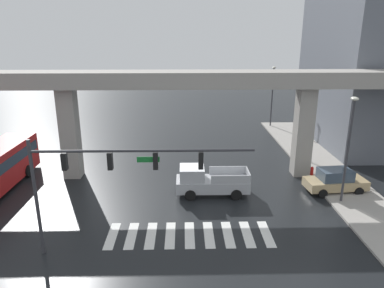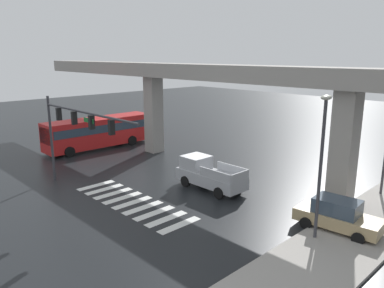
{
  "view_description": "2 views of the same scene",
  "coord_description": "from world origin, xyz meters",
  "px_view_note": "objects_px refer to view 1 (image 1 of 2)",
  "views": [
    {
      "loc": [
        -0.29,
        -23.71,
        11.04
      ],
      "look_at": [
        0.34,
        2.58,
        2.81
      ],
      "focal_mm": 33.45,
      "sensor_mm": 36.0,
      "label": 1
    },
    {
      "loc": [
        18.37,
        -18.31,
        9.03
      ],
      "look_at": [
        -0.47,
        -0.16,
        2.76
      ],
      "focal_mm": 35.03,
      "sensor_mm": 36.0,
      "label": 2
    }
  ],
  "objects_px": {
    "pickup_truck": "(208,181)",
    "street_lamp_far_north": "(273,89)",
    "street_lamp_near_corner": "(349,138)",
    "fire_hydrant": "(312,172)",
    "traffic_signal_mast": "(108,169)",
    "street_lamp_mid_block": "(305,110)",
    "sedan_tan": "(335,181)"
  },
  "relations": [
    {
      "from": "street_lamp_near_corner",
      "to": "fire_hydrant",
      "type": "xyz_separation_m",
      "value": [
        -0.4,
        4.62,
        -4.13
      ]
    },
    {
      "from": "street_lamp_mid_block",
      "to": "street_lamp_far_north",
      "type": "bearing_deg",
      "value": 90.0
    },
    {
      "from": "pickup_truck",
      "to": "traffic_signal_mast",
      "type": "height_order",
      "value": "traffic_signal_mast"
    },
    {
      "from": "pickup_truck",
      "to": "sedan_tan",
      "type": "relative_size",
      "value": 1.15
    },
    {
      "from": "traffic_signal_mast",
      "to": "street_lamp_mid_block",
      "type": "xyz_separation_m",
      "value": [
        14.32,
        13.99,
        -0.11
      ]
    },
    {
      "from": "sedan_tan",
      "to": "street_lamp_near_corner",
      "type": "xyz_separation_m",
      "value": [
        -0.27,
        -1.79,
        3.7
      ]
    },
    {
      "from": "traffic_signal_mast",
      "to": "street_lamp_near_corner",
      "type": "relative_size",
      "value": 1.5
    },
    {
      "from": "traffic_signal_mast",
      "to": "street_lamp_near_corner",
      "type": "height_order",
      "value": "street_lamp_near_corner"
    },
    {
      "from": "traffic_signal_mast",
      "to": "fire_hydrant",
      "type": "bearing_deg",
      "value": 35.54
    },
    {
      "from": "sedan_tan",
      "to": "traffic_signal_mast",
      "type": "distance_m",
      "value": 16.67
    },
    {
      "from": "pickup_truck",
      "to": "street_lamp_far_north",
      "type": "xyz_separation_m",
      "value": [
        8.9,
        18.96,
        3.57
      ]
    },
    {
      "from": "street_lamp_near_corner",
      "to": "street_lamp_mid_block",
      "type": "xyz_separation_m",
      "value": [
        0.0,
        8.67,
        0.0
      ]
    },
    {
      "from": "pickup_truck",
      "to": "street_lamp_far_north",
      "type": "bearing_deg",
      "value": 64.85
    },
    {
      "from": "traffic_signal_mast",
      "to": "street_lamp_near_corner",
      "type": "bearing_deg",
      "value": 20.38
    },
    {
      "from": "sedan_tan",
      "to": "street_lamp_near_corner",
      "type": "height_order",
      "value": "street_lamp_near_corner"
    },
    {
      "from": "sedan_tan",
      "to": "pickup_truck",
      "type": "bearing_deg",
      "value": -178.61
    },
    {
      "from": "pickup_truck",
      "to": "sedan_tan",
      "type": "distance_m",
      "value": 9.17
    },
    {
      "from": "traffic_signal_mast",
      "to": "street_lamp_mid_block",
      "type": "height_order",
      "value": "street_lamp_mid_block"
    },
    {
      "from": "street_lamp_mid_block",
      "to": "fire_hydrant",
      "type": "relative_size",
      "value": 8.52
    },
    {
      "from": "fire_hydrant",
      "to": "traffic_signal_mast",
      "type": "bearing_deg",
      "value": -144.46
    },
    {
      "from": "street_lamp_mid_block",
      "to": "fire_hydrant",
      "type": "height_order",
      "value": "street_lamp_mid_block"
    },
    {
      "from": "street_lamp_far_north",
      "to": "fire_hydrant",
      "type": "height_order",
      "value": "street_lamp_far_north"
    },
    {
      "from": "pickup_truck",
      "to": "street_lamp_far_north",
      "type": "height_order",
      "value": "street_lamp_far_north"
    },
    {
      "from": "sedan_tan",
      "to": "street_lamp_far_north",
      "type": "xyz_separation_m",
      "value": [
        -0.27,
        18.74,
        3.7
      ]
    },
    {
      "from": "sedan_tan",
      "to": "street_lamp_mid_block",
      "type": "relative_size",
      "value": 0.61
    },
    {
      "from": "pickup_truck",
      "to": "street_lamp_mid_block",
      "type": "relative_size",
      "value": 0.71
    },
    {
      "from": "street_lamp_near_corner",
      "to": "fire_hydrant",
      "type": "height_order",
      "value": "street_lamp_near_corner"
    },
    {
      "from": "street_lamp_near_corner",
      "to": "fire_hydrant",
      "type": "distance_m",
      "value": 6.21
    },
    {
      "from": "street_lamp_far_north",
      "to": "fire_hydrant",
      "type": "distance_m",
      "value": 16.43
    },
    {
      "from": "fire_hydrant",
      "to": "pickup_truck",
      "type": "bearing_deg",
      "value": -160.21
    },
    {
      "from": "street_lamp_near_corner",
      "to": "street_lamp_mid_block",
      "type": "bearing_deg",
      "value": 90.0
    },
    {
      "from": "street_lamp_near_corner",
      "to": "fire_hydrant",
      "type": "bearing_deg",
      "value": 94.95
    }
  ]
}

